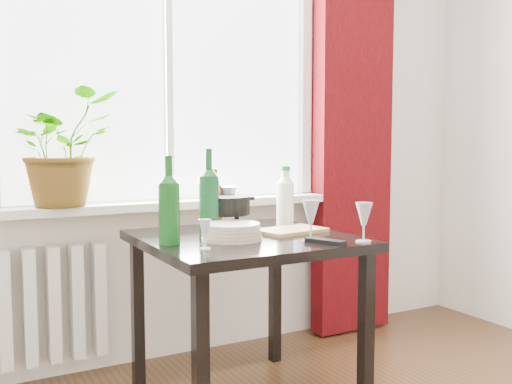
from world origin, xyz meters
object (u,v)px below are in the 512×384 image
radiator (17,308)px  wineglass_front_right (311,220)px  wine_bottle_left (169,199)px  cutting_board (291,230)px  wine_bottle_right (209,191)px  potted_plant (62,148)px  tv_remote (325,241)px  cleaning_bottle (285,195)px  table (245,257)px  wineglass_front_left (205,234)px  wineglass_far_right (364,222)px  wineglass_back_center (228,206)px  bottle_amber (215,198)px  plate_stack (232,232)px  fondue_pot (227,214)px  wineglass_back_left (169,215)px

radiator → wineglass_front_right: 1.42m
wine_bottle_left → wineglass_front_right: size_ratio=2.08×
radiator → cutting_board: cutting_board is taller
wine_bottle_right → potted_plant: bearing=137.0°
tv_remote → cleaning_bottle: bearing=54.1°
radiator → wineglass_front_right: wineglass_front_right is taller
table → wineglass_front_left: bearing=-142.7°
table → wineglass_far_right: wineglass_far_right is taller
potted_plant → wineglass_back_center: bearing=-25.3°
potted_plant → cleaning_bottle: 1.06m
wineglass_front_right → tv_remote: (0.02, -0.08, -0.08)m
potted_plant → tv_remote: 1.28m
cleaning_bottle → bottle_amber: bearing=165.5°
wine_bottle_left → plate_stack: size_ratio=1.43×
tv_remote → wineglass_far_right: bearing=-37.6°
cleaning_bottle → wineglass_front_right: bearing=-108.5°
wine_bottle_left → cutting_board: wine_bottle_left is taller
wineglass_back_center → wine_bottle_left: bearing=-143.2°
wineglass_front_left → wine_bottle_left: bearing=112.8°
wineglass_far_right → radiator: bearing=140.1°
wineglass_front_left → fondue_pot: bearing=53.6°
wine_bottle_left → bottle_amber: (0.34, 0.31, -0.03)m
wine_bottle_right → wineglass_back_center: size_ratio=1.92×
wineglass_front_left → plate_stack: bearing=39.0°
plate_stack → fondue_pot: 0.23m
cleaning_bottle → cutting_board: (-0.09, -0.19, -0.14)m
wineglass_back_left → cutting_board: size_ratio=0.51×
cutting_board → wineglass_front_left: bearing=-158.1°
bottle_amber → wineglass_back_left: size_ratio=1.89×
plate_stack → cutting_board: size_ratio=0.84×
cleaning_bottle → wineglass_far_right: (0.03, -0.55, -0.06)m
wineglass_front_right → cutting_board: (0.06, 0.24, -0.08)m
wine_bottle_right → bottle_amber: size_ratio=1.34×
table → fondue_pot: fondue_pot is taller
wineglass_front_right → wineglass_front_left: size_ratio=1.48×
radiator → wine_bottle_left: bearing=-53.2°
bottle_amber → plate_stack: bearing=-103.3°
wineglass_back_center → cutting_board: 0.34m
fondue_pot → wineglass_back_left: bearing=150.1°
radiator → plate_stack: 1.10m
cleaning_bottle → wineglass_far_right: cleaning_bottle is taller
cleaning_bottle → wineglass_front_left: 0.72m
wine_bottle_left → bottle_amber: 0.46m
radiator → fondue_pot: (0.84, -0.48, 0.44)m
wine_bottle_left → wine_bottle_right: size_ratio=0.93×
plate_stack → tv_remote: bearing=-42.4°
wine_bottle_left → wineglass_front_right: 0.57m
wine_bottle_right → bottle_amber: bearing=57.9°
wineglass_front_left → fondue_pot: size_ratio=0.49×
wineglass_far_right → wine_bottle_right: bearing=134.4°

